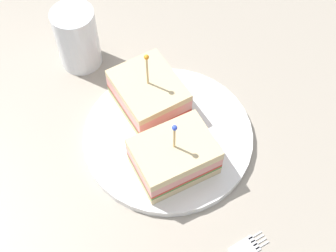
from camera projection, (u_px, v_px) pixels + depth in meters
ground_plane at (168, 142)px, 66.68cm from camera, size 109.66×109.66×2.00cm
plate at (168, 136)px, 65.32cm from camera, size 24.13×24.13×1.26cm
sandwich_half_front at (174, 156)px, 59.73cm from camera, size 11.59×12.68×9.97cm
sandwich_half_back at (149, 94)px, 65.46cm from camera, size 13.03×12.48×10.75cm
drink_glass at (78, 41)px, 70.11cm from camera, size 6.49×6.49×10.16cm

